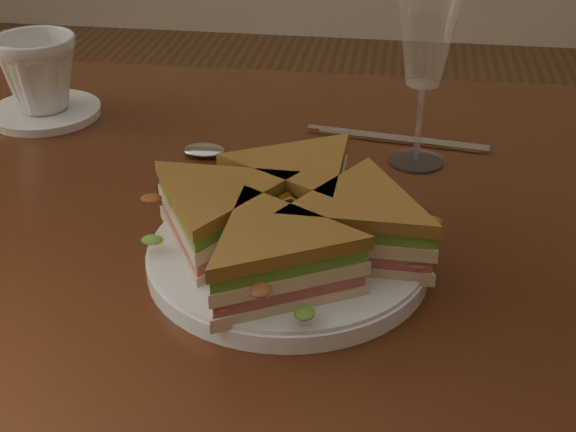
% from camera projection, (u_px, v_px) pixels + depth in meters
% --- Properties ---
extents(table, '(1.20, 0.80, 0.75)m').
position_uv_depth(table, '(266.00, 287.00, 0.85)').
color(table, '#36180C').
rests_on(table, ground).
extents(plate, '(0.25, 0.25, 0.02)m').
position_uv_depth(plate, '(288.00, 257.00, 0.71)').
color(plate, white).
rests_on(plate, table).
extents(sandwich_wedges, '(0.28, 0.28, 0.06)m').
position_uv_depth(sandwich_wedges, '(288.00, 221.00, 0.69)').
color(sandwich_wedges, beige).
rests_on(sandwich_wedges, plate).
extents(crisps_mound, '(0.09, 0.09, 0.05)m').
position_uv_depth(crisps_mound, '(288.00, 225.00, 0.69)').
color(crisps_mound, '#B46A17').
rests_on(crisps_mound, plate).
extents(spoon, '(0.18, 0.04, 0.01)m').
position_uv_depth(spoon, '(223.00, 154.00, 0.90)').
color(spoon, silver).
rests_on(spoon, table).
extents(knife, '(0.21, 0.04, 0.00)m').
position_uv_depth(knife, '(390.00, 139.00, 0.94)').
color(knife, silver).
rests_on(knife, table).
extents(wine_glass, '(0.07, 0.07, 0.19)m').
position_uv_depth(wine_glass, '(426.00, 44.00, 0.83)').
color(wine_glass, white).
rests_on(wine_glass, table).
extents(saucer, '(0.14, 0.14, 0.01)m').
position_uv_depth(saucer, '(45.00, 112.00, 1.01)').
color(saucer, white).
rests_on(saucer, table).
extents(coffee_cup, '(0.10, 0.10, 0.09)m').
position_uv_depth(coffee_cup, '(39.00, 73.00, 0.98)').
color(coffee_cup, white).
rests_on(coffee_cup, saucer).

